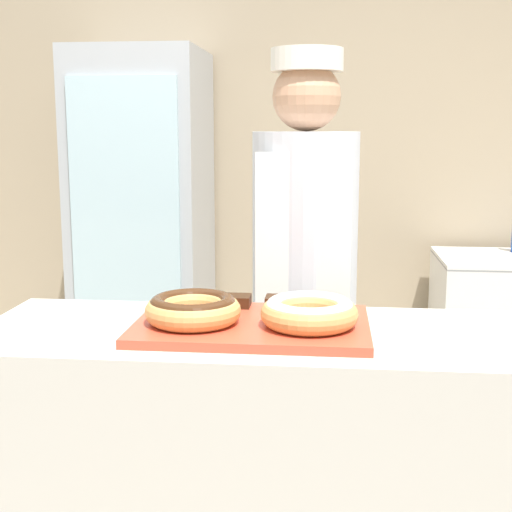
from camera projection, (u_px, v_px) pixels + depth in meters
wall_back at (295, 154)px, 3.89m from camera, size 8.00×0.06×2.70m
display_counter at (252, 499)px, 1.95m from camera, size 1.45×0.56×0.96m
serving_tray at (252, 326)px, 1.87m from camera, size 0.61×0.41×0.02m
donut_chocolate_glaze at (193, 308)px, 1.84m from camera, size 0.25×0.25×0.07m
donut_light_glaze at (309, 311)px, 1.81m from camera, size 0.25×0.25×0.07m
brownie_back_left at (238, 301)px, 2.02m from camera, size 0.07×0.07×0.03m
brownie_back_right at (278, 302)px, 2.01m from camera, size 0.07×0.07×0.03m
baker_person at (304, 291)px, 2.47m from camera, size 0.36×0.36×1.74m
beverage_fridge at (144, 237)px, 3.66m from camera, size 0.63×0.66×1.87m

